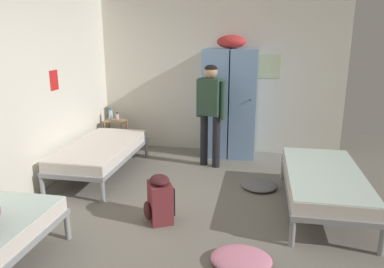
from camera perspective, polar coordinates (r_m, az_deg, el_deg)
ground_plane at (r=4.38m, az=-0.68°, el=-13.02°), size 8.70×8.70×0.00m
room_backdrop at (r=5.42m, az=-10.66°, el=7.77°), size 4.35×5.50×2.79m
locker_bank at (r=6.34m, az=5.90°, el=5.09°), size 0.90×0.55×2.07m
shelf_unit at (r=6.85m, az=-11.83°, el=0.27°), size 0.38×0.30×0.57m
bed_right at (r=4.73m, az=19.82°, el=-6.71°), size 0.90×1.90×0.49m
bed_left_rear at (r=5.71m, az=-13.99°, el=-2.51°), size 0.90×1.90×0.49m
person_traveler at (r=5.78m, az=2.90°, el=4.31°), size 0.48×0.32×1.63m
water_bottle at (r=6.83m, az=-12.53°, el=2.94°), size 0.07×0.07×0.22m
lotion_bottle at (r=6.72m, az=-11.54°, el=2.59°), size 0.06×0.06×0.16m
backpack_maroon at (r=4.24m, az=-5.11°, el=-10.16°), size 0.41×0.39×0.55m
clothes_pile_grey at (r=5.25m, az=10.45°, el=-7.84°), size 0.49×0.49×0.08m
clothes_pile_pink at (r=3.63m, az=7.64°, el=-18.74°), size 0.57×0.48×0.11m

